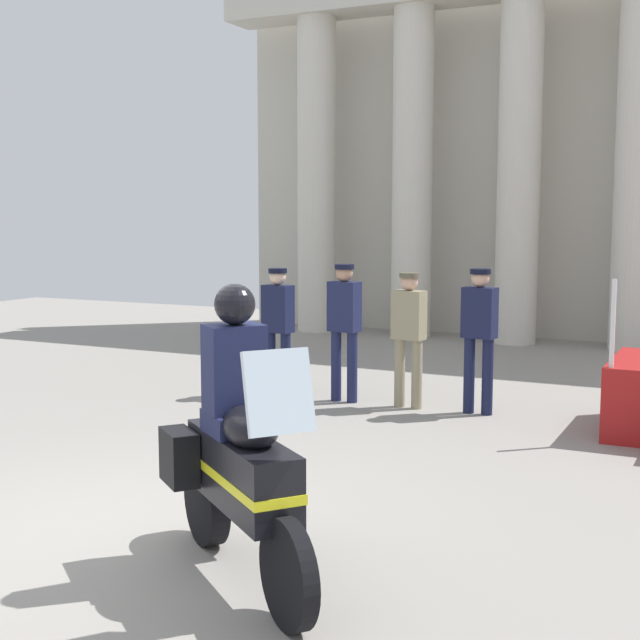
{
  "coord_description": "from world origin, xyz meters",
  "views": [
    {
      "loc": [
        4.16,
        -4.91,
        2.33
      ],
      "look_at": [
        0.6,
        2.41,
        1.36
      ],
      "focal_mm": 49.63,
      "sensor_mm": 36.0,
      "label": 1
    }
  ],
  "objects_px": {
    "officer_in_row_2": "(409,329)",
    "officer_in_row_3": "(479,329)",
    "officer_in_row_0": "(278,321)",
    "officer_in_row_1": "(344,321)",
    "motorcycle_with_rider": "(238,457)",
    "briefcase_on_ground": "(259,377)"
  },
  "relations": [
    {
      "from": "officer_in_row_2",
      "to": "officer_in_row_3",
      "type": "xyz_separation_m",
      "value": [
        0.86,
        0.04,
        0.04
      ]
    },
    {
      "from": "officer_in_row_3",
      "to": "officer_in_row_0",
      "type": "bearing_deg",
      "value": 9.15
    },
    {
      "from": "officer_in_row_1",
      "to": "officer_in_row_3",
      "type": "bearing_deg",
      "value": -170.6
    },
    {
      "from": "motorcycle_with_rider",
      "to": "briefcase_on_ground",
      "type": "relative_size",
      "value": 5.28
    },
    {
      "from": "officer_in_row_0",
      "to": "officer_in_row_3",
      "type": "height_order",
      "value": "officer_in_row_3"
    },
    {
      "from": "officer_in_row_2",
      "to": "motorcycle_with_rider",
      "type": "relative_size",
      "value": 0.86
    },
    {
      "from": "officer_in_row_1",
      "to": "officer_in_row_2",
      "type": "xyz_separation_m",
      "value": [
        0.84,
        0.02,
        -0.05
      ]
    },
    {
      "from": "officer_in_row_2",
      "to": "officer_in_row_0",
      "type": "bearing_deg",
      "value": 8.67
    },
    {
      "from": "officer_in_row_0",
      "to": "officer_in_row_2",
      "type": "bearing_deg",
      "value": -171.33
    },
    {
      "from": "officer_in_row_2",
      "to": "briefcase_on_ground",
      "type": "relative_size",
      "value": 4.56
    },
    {
      "from": "officer_in_row_1",
      "to": "briefcase_on_ground",
      "type": "height_order",
      "value": "officer_in_row_1"
    },
    {
      "from": "officer_in_row_1",
      "to": "officer_in_row_3",
      "type": "distance_m",
      "value": 1.7
    },
    {
      "from": "officer_in_row_2",
      "to": "briefcase_on_ground",
      "type": "height_order",
      "value": "officer_in_row_2"
    },
    {
      "from": "motorcycle_with_rider",
      "to": "officer_in_row_3",
      "type": "bearing_deg",
      "value": 127.65
    },
    {
      "from": "officer_in_row_0",
      "to": "briefcase_on_ground",
      "type": "bearing_deg",
      "value": -18.94
    },
    {
      "from": "officer_in_row_3",
      "to": "briefcase_on_ground",
      "type": "xyz_separation_m",
      "value": [
        -3.02,
        0.11,
        -0.83
      ]
    },
    {
      "from": "officer_in_row_1",
      "to": "officer_in_row_2",
      "type": "height_order",
      "value": "officer_in_row_1"
    },
    {
      "from": "officer_in_row_2",
      "to": "motorcycle_with_rider",
      "type": "distance_m",
      "value": 5.3
    },
    {
      "from": "motorcycle_with_rider",
      "to": "officer_in_row_1",
      "type": "bearing_deg",
      "value": 145.73
    },
    {
      "from": "officer_in_row_2",
      "to": "briefcase_on_ground",
      "type": "xyz_separation_m",
      "value": [
        -2.16,
        0.15,
        -0.79
      ]
    },
    {
      "from": "motorcycle_with_rider",
      "to": "briefcase_on_ground",
      "type": "xyz_separation_m",
      "value": [
        -2.95,
        5.39,
        -0.61
      ]
    },
    {
      "from": "officer_in_row_1",
      "to": "briefcase_on_ground",
      "type": "distance_m",
      "value": 1.57
    }
  ]
}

